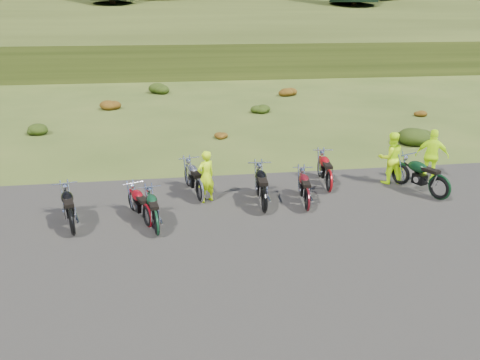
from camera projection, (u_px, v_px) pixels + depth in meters
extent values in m
plane|color=#374A18|center=(267.00, 221.00, 13.39)|extent=(300.00, 300.00, 0.00)
cube|color=black|center=(283.00, 256.00, 11.53)|extent=(20.00, 12.00, 0.04)
cube|color=#2C3812|center=(179.00, 32.00, 115.48)|extent=(300.00, 90.00, 9.17)
cylinder|color=black|center=(113.00, 8.00, 56.60)|extent=(0.70, 0.70, 2.20)
cylinder|color=black|center=(353.00, 10.00, 59.81)|extent=(0.70, 0.70, 2.20)
cylinder|color=black|center=(379.00, 1.00, 65.78)|extent=(0.70, 0.70, 2.20)
ellipsoid|color=#1D340D|center=(36.00, 128.00, 22.54)|extent=(1.03, 1.03, 0.61)
ellipsoid|color=#6D310D|center=(110.00, 104.00, 27.82)|extent=(1.30, 1.30, 0.77)
ellipsoid|color=#1D340D|center=(160.00, 87.00, 33.11)|extent=(1.56, 1.56, 0.92)
ellipsoid|color=#6D310D|center=(219.00, 134.00, 21.79)|extent=(0.77, 0.77, 0.45)
ellipsoid|color=#1D340D|center=(260.00, 108.00, 27.08)|extent=(1.03, 1.03, 0.61)
ellipsoid|color=#6D310D|center=(287.00, 90.00, 32.36)|extent=(1.30, 1.30, 0.77)
ellipsoid|color=#1D340D|center=(417.00, 133.00, 20.94)|extent=(1.56, 1.56, 0.92)
ellipsoid|color=#6D310D|center=(418.00, 112.00, 26.34)|extent=(0.77, 0.77, 0.45)
imported|color=#C1F30C|center=(206.00, 177.00, 14.43)|extent=(0.72, 0.65, 1.65)
imported|color=#C1F30C|center=(390.00, 159.00, 15.99)|extent=(0.87, 0.68, 1.80)
imported|color=#C1F30C|center=(432.00, 156.00, 16.15)|extent=(1.17, 0.90, 1.85)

